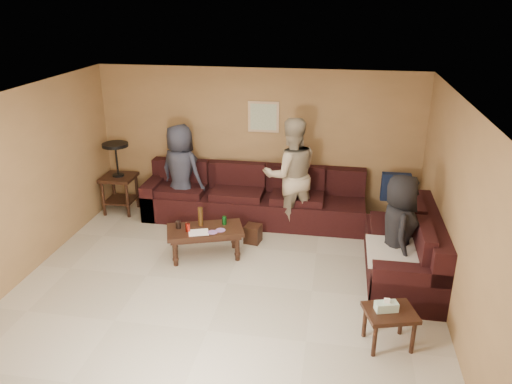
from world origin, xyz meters
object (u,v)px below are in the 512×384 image
person_left (181,172)px  coffee_table (205,233)px  person_right (398,231)px  side_table_right (389,315)px  waste_bin (253,234)px  end_table_left (119,176)px  sectional_sofa (298,219)px  person_middle (291,175)px

person_left → coffee_table: bearing=140.1°
person_right → coffee_table: bearing=81.7°
side_table_right → waste_bin: bearing=131.0°
end_table_left → waste_bin: 2.68m
sectional_sofa → waste_bin: bearing=-157.5°
person_left → person_middle: person_middle is taller
sectional_sofa → waste_bin: (-0.68, -0.28, -0.18)m
coffee_table → side_table_right: coffee_table is taller
sectional_sofa → person_right: 1.84m
person_middle → person_right: bearing=117.2°
side_table_right → person_right: person_right is taller
sectional_sofa → coffee_table: bearing=-146.8°
end_table_left → person_middle: bearing=-3.4°
person_left → person_right: bearing=175.2°
side_table_right → person_middle: (-1.37, 2.76, 0.55)m
end_table_left → person_middle: person_middle is taller
end_table_left → side_table_right: size_ratio=1.98×
coffee_table → person_right: (2.66, -0.30, 0.38)m
side_table_right → person_middle: size_ratio=0.34×
person_middle → coffee_table: bearing=26.7°
waste_bin → side_table_right: bearing=-49.0°
person_left → person_right: person_left is taller
sectional_sofa → person_left: 2.14m
waste_bin → person_middle: bearing=49.7°
person_middle → person_right: 2.13m
coffee_table → end_table_left: size_ratio=0.96×
sectional_sofa → coffee_table: (-1.29, -0.84, 0.06)m
coffee_table → person_middle: person_middle is taller
end_table_left → waste_bin: size_ratio=4.44×
person_left → person_middle: size_ratio=0.88×
end_table_left → person_middle: 3.04m
end_table_left → sectional_sofa: bearing=-8.9°
coffee_table → side_table_right: size_ratio=1.91×
sectional_sofa → coffee_table: sectional_sofa is taller
end_table_left → person_right: 4.85m
coffee_table → end_table_left: 2.34m
person_left → waste_bin: bearing=171.8°
sectional_sofa → person_left: (-2.03, 0.45, 0.49)m
person_right → side_table_right: bearing=170.5°
end_table_left → side_table_right: (4.39, -2.94, -0.27)m
person_right → end_table_left: bearing=68.3°
waste_bin → end_table_left: bearing=162.8°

